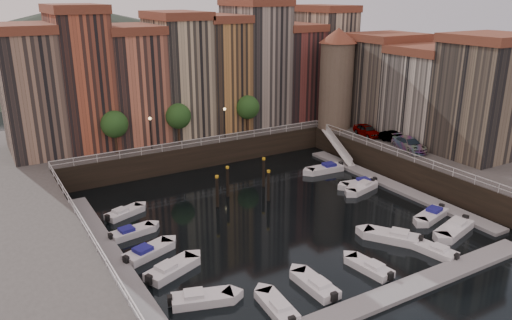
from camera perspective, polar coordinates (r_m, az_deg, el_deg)
ground at (r=50.81m, az=1.41°, el=-6.12°), size 200.00×200.00×0.00m
quay_far at (r=72.32m, az=-9.54°, el=2.48°), size 80.00×20.00×3.00m
quay_right at (r=67.27m, az=23.08°, el=-0.01°), size 20.00×36.00×3.00m
dock_left at (r=44.32m, az=-16.26°, el=-10.60°), size 2.00×28.00×0.35m
dock_right at (r=59.62m, az=15.29°, el=-2.80°), size 2.00×28.00×0.35m
dock_near at (r=39.16m, az=15.13°, el=-14.67°), size 30.00×2.00×0.35m
mountains at (r=151.98m, az=-21.00°, el=12.35°), size 145.00×100.00×18.00m
far_terrace at (r=69.29m, az=-6.61°, el=9.92°), size 48.70×10.30×17.50m
right_terrace at (r=67.69m, az=19.26°, el=7.61°), size 9.30×24.30×14.00m
corner_tower at (r=70.56m, az=9.17°, el=9.34°), size 5.20×5.20×13.80m
promenade_trees at (r=63.54m, az=-8.32°, el=5.05°), size 21.20×3.20×5.20m
street_lamps at (r=62.92m, az=-7.66°, el=4.30°), size 10.36×0.36×4.18m
railings at (r=53.30m, az=-1.33°, el=-0.53°), size 36.08×34.04×0.52m
gangway at (r=67.21m, az=9.32°, el=1.62°), size 2.78×8.32×3.73m
mooring_pilings at (r=54.08m, az=-1.30°, el=-2.65°), size 7.53×4.19×3.78m
boat_left_0 at (r=37.39m, az=-6.35°, el=-15.47°), size 4.77×2.94×1.07m
boat_left_1 at (r=41.08m, az=-9.66°, el=-12.21°), size 4.96×3.35×1.12m
boat_left_2 at (r=43.96m, az=-12.28°, el=-10.22°), size 4.81×3.14×1.09m
boat_left_3 at (r=47.70m, az=-14.07°, el=-8.01°), size 4.37×2.15×0.98m
boat_left_4 at (r=51.87m, az=-14.86°, el=-5.85°), size 4.27×2.87×0.97m
boat_right_0 at (r=50.28m, az=21.74°, el=-7.32°), size 5.27×3.08×1.18m
boat_right_1 at (r=52.56m, az=19.44°, el=-5.95°), size 4.69×2.73×1.05m
boat_right_2 at (r=57.62m, az=12.03°, el=-3.10°), size 4.58×2.63×1.03m
boat_right_3 at (r=58.75m, az=11.79°, el=-2.66°), size 4.47×2.20×1.00m
boat_right_4 at (r=62.83m, az=7.96°, el=-0.99°), size 4.97×2.12×1.13m
boat_near_0 at (r=36.43m, az=2.46°, el=-16.42°), size 1.90×4.41×1.00m
boat_near_1 at (r=38.93m, az=6.83°, el=-13.99°), size 1.72×4.58×1.05m
boat_near_2 at (r=41.88m, az=12.91°, el=-11.88°), size 2.04×4.34×0.98m
boat_near_3 at (r=45.91m, az=19.71°, el=-9.69°), size 2.29×4.37×0.98m
car_a at (r=68.02m, az=12.56°, el=3.25°), size 2.50×4.77×1.55m
car_b at (r=65.79m, az=15.71°, el=2.43°), size 2.15×4.53×1.43m
car_c at (r=63.11m, az=17.10°, el=1.68°), size 3.16×5.67×1.55m
boat_extra_258 at (r=47.02m, az=15.40°, el=-8.44°), size 4.22×5.01×1.17m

